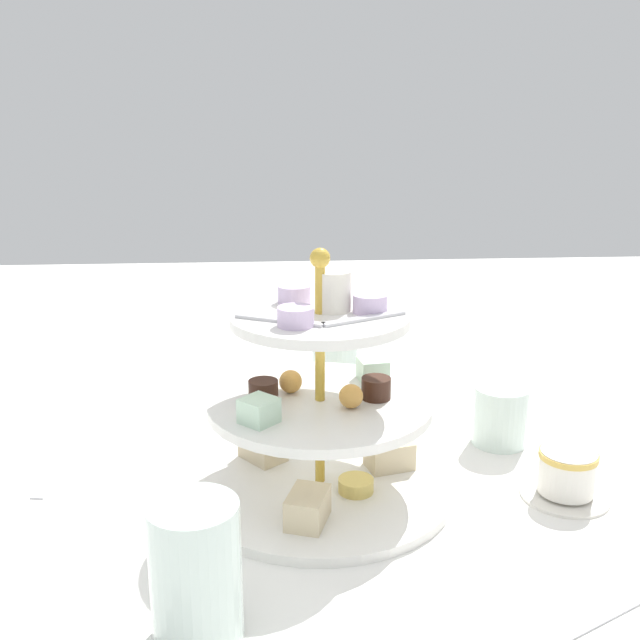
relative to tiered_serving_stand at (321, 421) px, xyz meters
The scene contains 8 objects.
ground_plane 0.08m from the tiered_serving_stand, behind, with size 2.40×2.40×0.00m, color white.
tiered_serving_stand is the anchor object (origin of this frame).
water_glass_tall_right 0.24m from the tiered_serving_stand, 116.47° to the right, with size 0.07×0.07×0.11m, color silver.
water_glass_short_left 0.24m from the tiered_serving_stand, 23.65° to the left, with size 0.06×0.06×0.07m, color silver.
teacup_with_saucer 0.26m from the tiered_serving_stand, ahead, with size 0.09×0.09×0.05m.
butter_knife_left 0.30m from the tiered_serving_stand, 163.49° to the left, with size 0.17×0.01×0.00m, color silver.
butter_knife_right 0.30m from the tiered_serving_stand, 53.39° to the right, with size 0.17×0.01×0.00m, color silver.
water_glass_mid_back 0.22m from the tiered_serving_stand, 81.04° to the left, with size 0.06×0.06×0.10m, color silver.
Camera 1 is at (-0.05, -0.69, 0.38)m, focal length 41.03 mm.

